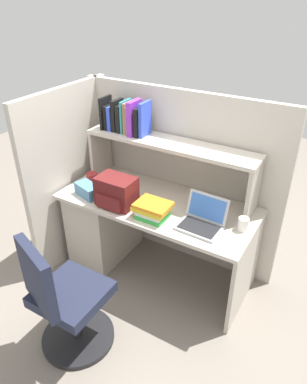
# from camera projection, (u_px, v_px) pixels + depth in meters

# --- Properties ---
(ground_plane) EXTENTS (8.00, 8.00, 0.00)m
(ground_plane) POSITION_uv_depth(u_px,v_px,m) (156.00, 271.00, 3.25)
(ground_plane) COLOR slate
(desk) EXTENTS (1.60, 0.70, 0.73)m
(desk) POSITION_uv_depth(u_px,v_px,m) (119.00, 221.00, 3.22)
(desk) COLOR beige
(desk) RESTS_ON ground_plane
(cubicle_partition_rear) EXTENTS (1.84, 0.05, 1.55)m
(cubicle_partition_rear) POSITION_uv_depth(u_px,v_px,m) (179.00, 178.00, 3.14)
(cubicle_partition_rear) COLOR #BCB5A8
(cubicle_partition_rear) RESTS_ON ground_plane
(cubicle_partition_left) EXTENTS (0.05, 1.06, 1.55)m
(cubicle_partition_left) POSITION_uv_depth(u_px,v_px,m) (72.00, 175.00, 3.20)
(cubicle_partition_left) COLOR #BCB5A8
(cubicle_partition_left) RESTS_ON ground_plane
(overhead_hutch) EXTENTS (1.44, 0.28, 0.45)m
(overhead_hutch) POSITION_uv_depth(u_px,v_px,m) (170.00, 153.00, 2.85)
(overhead_hutch) COLOR #B3A99C
(overhead_hutch) RESTS_ON desk
(reference_books_on_shelf) EXTENTS (0.40, 0.18, 0.28)m
(reference_books_on_shelf) POSITION_uv_depth(u_px,v_px,m) (126.00, 118.00, 2.92)
(reference_books_on_shelf) COLOR black
(reference_books_on_shelf) RESTS_ON overhead_hutch
(laptop) EXTENTS (0.32, 0.27, 0.22)m
(laptop) POSITION_uv_depth(u_px,v_px,m) (202.00, 220.00, 2.58)
(laptop) COLOR #B7BABF
(laptop) RESTS_ON desk
(backpack) EXTENTS (0.30, 0.23, 0.23)m
(backpack) POSITION_uv_depth(u_px,v_px,m) (116.00, 192.00, 2.80)
(backpack) COLOR #591919
(backpack) RESTS_ON desk
(computer_mouse) EXTENTS (0.09, 0.12, 0.03)m
(computer_mouse) POSITION_uv_depth(u_px,v_px,m) (155.00, 201.00, 2.86)
(computer_mouse) COLOR silver
(computer_mouse) RESTS_ON desk
(paper_cup) EXTENTS (0.08, 0.08, 0.10)m
(paper_cup) POSITION_uv_depth(u_px,v_px,m) (243.00, 224.00, 2.54)
(paper_cup) COLOR white
(paper_cup) RESTS_ON desk
(tissue_box) EXTENTS (0.25, 0.18, 0.10)m
(tissue_box) POSITION_uv_depth(u_px,v_px,m) (88.00, 190.00, 2.95)
(tissue_box) COLOR teal
(tissue_box) RESTS_ON desk
(snack_canister) EXTENTS (0.10, 0.10, 0.10)m
(snack_canister) POSITION_uv_depth(u_px,v_px,m) (92.00, 179.00, 3.12)
(snack_canister) COLOR maroon
(snack_canister) RESTS_ON desk
(desk_book_stack) EXTENTS (0.27, 0.20, 0.12)m
(desk_book_stack) POSITION_uv_depth(u_px,v_px,m) (152.00, 210.00, 2.67)
(desk_book_stack) COLOR green
(desk_book_stack) RESTS_ON desk
(office_chair) EXTENTS (0.53, 0.55, 0.93)m
(office_chair) POSITION_uv_depth(u_px,v_px,m) (65.00, 304.00, 2.41)
(office_chair) COLOR black
(office_chair) RESTS_ON ground_plane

